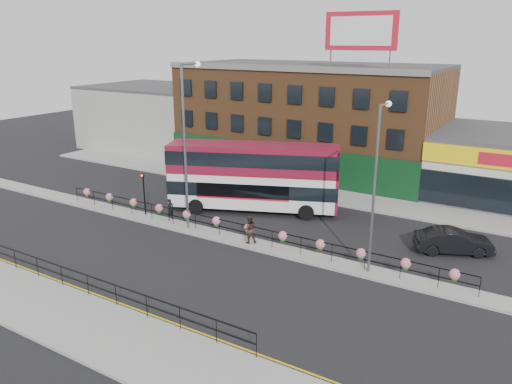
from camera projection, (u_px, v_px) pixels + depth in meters
The scene contains 18 objects.
ground at pixel (232, 240), 32.67m from camera, with size 120.00×120.00×0.00m, color black.
south_pavement at pixel (86, 325), 22.86m from camera, with size 60.00×4.00×0.15m, color gray.
north_pavement at pixel (311, 193), 42.44m from camera, with size 60.00×4.00×0.15m, color gray.
median at pixel (232, 239), 32.65m from camera, with size 60.00×1.60×0.15m, color gray.
yellow_line_inner at pixel (123, 304), 24.76m from camera, with size 60.00×0.10×0.01m, color gold.
yellow_line_outer at pixel (120, 306), 24.61m from camera, with size 60.00×0.10×0.01m, color gold.
brick_building at pixel (310, 117), 49.43m from camera, with size 25.00×12.21×10.30m.
warehouse_west at pixel (157, 116), 59.96m from camera, with size 15.50×12.00×7.30m.
billboard at pixel (361, 31), 39.76m from camera, with size 6.00×0.29×4.40m.
median_railing at pixel (232, 225), 32.36m from camera, with size 30.04×0.56×1.23m.
south_railing at pixel (87, 280), 25.14m from camera, with size 20.04×0.05×1.12m.
double_decker_bus at pixel (254, 171), 37.32m from camera, with size 12.91×7.51×5.15m.
car at pixel (454, 241), 30.53m from camera, with size 4.85×3.40×1.52m, color black.
pedestrian_a at pixel (170, 209), 35.67m from camera, with size 0.43×0.61×1.56m, color black.
pedestrian_b at pixel (249, 229), 31.60m from camera, with size 1.14×1.12×1.85m, color #392520.
lamp_column_west at pixel (187, 133), 32.70m from camera, with size 0.40×1.94×11.07m.
lamp_column_east at pixel (377, 175), 26.50m from camera, with size 0.34×1.64×9.34m.
traffic_light_median at pixel (144, 185), 36.24m from camera, with size 0.15×0.28×3.65m.
Camera 1 is at (17.09, -25.05, 12.66)m, focal length 35.00 mm.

